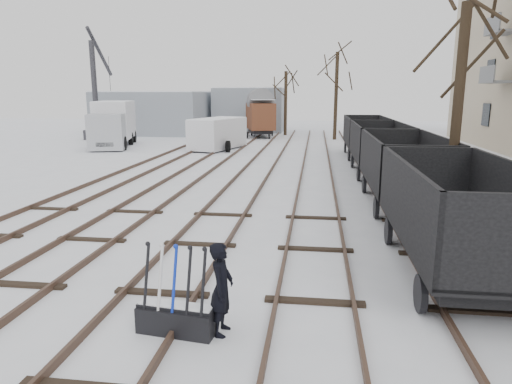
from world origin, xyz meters
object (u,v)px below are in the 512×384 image
lorry (113,123)px  worker (222,289)px  panel_van (218,133)px  crane (97,110)px  freight_wagon_a (456,233)px  box_van_wagon (260,115)px  ground_frame (176,317)px

lorry → worker: bearing=-76.8°
worker → panel_van: (-5.43, 24.88, 0.36)m
worker → crane: bearing=32.3°
freight_wagon_a → lorry: lorry is taller
freight_wagon_a → box_van_wagon: 32.25m
lorry → freight_wagon_a: bearing=-65.9°
box_van_wagon → crane: bearing=177.9°
ground_frame → panel_van: (-4.68, 24.98, 0.86)m
worker → lorry: bearing=30.9°
worker → lorry: size_ratio=0.20×
ground_frame → worker: 0.91m
crane → panel_van: bearing=-33.4°
crane → worker: bearing=-66.8°
lorry → crane: bearing=110.4°
worker → lorry: lorry is taller
lorry → crane: 6.78m
ground_frame → panel_van: bearing=108.3°
freight_wagon_a → worker: bearing=-145.2°
freight_wagon_a → crane: (-21.88, 27.92, 1.50)m
worker → freight_wagon_a: freight_wagon_a is taller
box_van_wagon → freight_wagon_a: bearing=-90.9°
lorry → panel_van: size_ratio=1.42×
worker → box_van_wagon: box_van_wagon is taller
ground_frame → worker: (0.75, 0.10, 0.50)m
freight_wagon_a → panel_van: freight_wagon_a is taller
worker → box_van_wagon: 34.55m
worker → freight_wagon_a: size_ratio=0.26×
freight_wagon_a → panel_van: 23.91m
worker → panel_van: panel_van is taller
ground_frame → freight_wagon_a: size_ratio=0.25×
crane → freight_wagon_a: bearing=-57.9°
lorry → crane: size_ratio=0.82×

